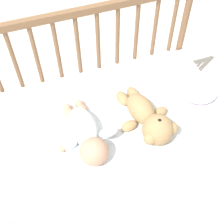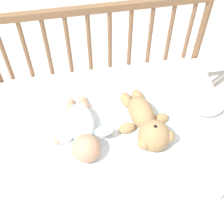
% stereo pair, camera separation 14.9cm
% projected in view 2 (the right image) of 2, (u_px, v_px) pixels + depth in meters
% --- Properties ---
extents(ground_plane, '(12.00, 12.00, 0.00)m').
position_uv_depth(ground_plane, '(112.00, 167.00, 1.97)').
color(ground_plane, silver).
extents(crib_mattress, '(1.15, 0.67, 0.53)m').
position_uv_depth(crib_mattress, '(112.00, 145.00, 1.75)').
color(crib_mattress, silver).
rests_on(crib_mattress, ground_plane).
extents(crib_rail, '(1.15, 0.04, 0.93)m').
position_uv_depth(crib_rail, '(100.00, 51.00, 1.66)').
color(crib_rail, brown).
rests_on(crib_rail, ground_plane).
extents(blanket, '(0.78, 0.50, 0.01)m').
position_uv_depth(blanket, '(113.00, 123.00, 1.52)').
color(blanket, white).
rests_on(blanket, crib_mattress).
extents(teddy_bear, '(0.26, 0.39, 0.15)m').
position_uv_depth(teddy_bear, '(147.00, 124.00, 1.44)').
color(teddy_bear, tan).
rests_on(teddy_bear, crib_mattress).
extents(baby, '(0.28, 0.39, 0.13)m').
position_uv_depth(baby, '(82.00, 130.00, 1.43)').
color(baby, white).
rests_on(baby, crib_mattress).
extents(small_pillow, '(0.20, 0.18, 0.06)m').
position_uv_depth(small_pillow, '(206.00, 102.00, 1.56)').
color(small_pillow, silver).
rests_on(small_pillow, crib_mattress).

